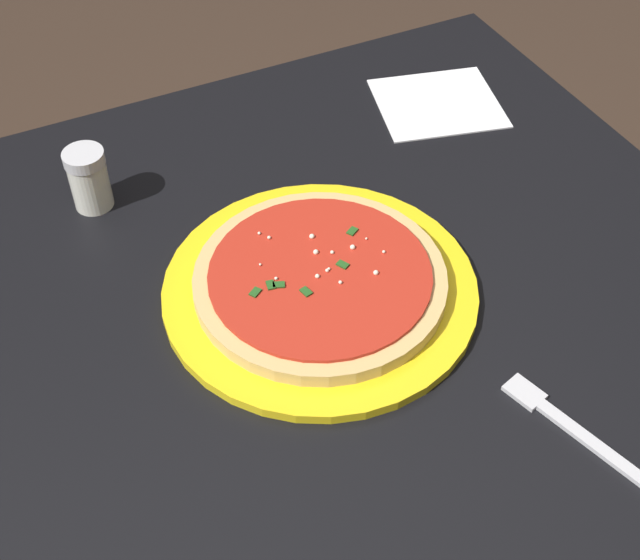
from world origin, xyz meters
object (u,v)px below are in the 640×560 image
object	(u,v)px
serving_plate	(320,290)
fork	(580,434)
pizza	(320,279)
napkin_folded_right	(438,103)
parmesan_shaker	(89,179)

from	to	relation	value
serving_plate	fork	size ratio (longest dim) A/B	1.78
pizza	napkin_folded_right	world-z (taller)	pizza
serving_plate	napkin_folded_right	world-z (taller)	serving_plate
serving_plate	pizza	world-z (taller)	pizza
serving_plate	pizza	distance (m)	0.02
serving_plate	fork	distance (m)	0.29
napkin_folded_right	parmesan_shaker	world-z (taller)	parmesan_shaker
pizza	serving_plate	bearing A→B (deg)	92.11
napkin_folded_right	fork	bearing A→B (deg)	72.68
pizza	fork	size ratio (longest dim) A/B	1.42
serving_plate	napkin_folded_right	bearing A→B (deg)	-140.48
serving_plate	pizza	bearing A→B (deg)	-87.89
pizza	parmesan_shaker	world-z (taller)	parmesan_shaker
napkin_folded_right	parmesan_shaker	size ratio (longest dim) A/B	2.11
pizza	parmesan_shaker	bearing A→B (deg)	-54.49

